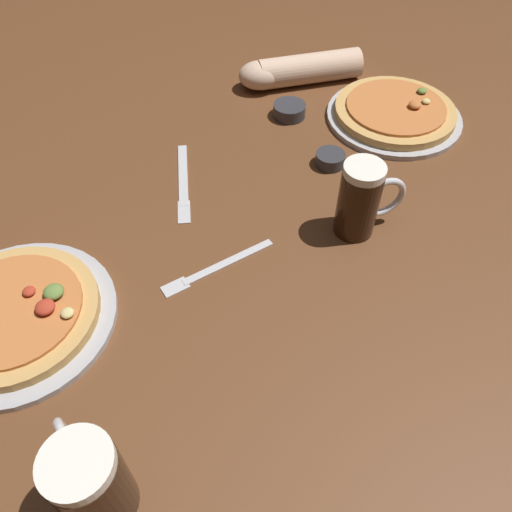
# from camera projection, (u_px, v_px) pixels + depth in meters

# --- Properties ---
(ground_plane) EXTENTS (2.40, 2.40, 0.03)m
(ground_plane) POSITION_uv_depth(u_px,v_px,m) (256.00, 269.00, 0.89)
(ground_plane) COLOR brown
(pizza_plate_near) EXTENTS (0.31, 0.31, 0.05)m
(pizza_plate_near) POSITION_uv_depth(u_px,v_px,m) (15.00, 315.00, 0.79)
(pizza_plate_near) COLOR #B2B2B7
(pizza_plate_near) RESTS_ON ground_plane
(pizza_plate_far) EXTENTS (0.30, 0.30, 0.05)m
(pizza_plate_far) POSITION_uv_depth(u_px,v_px,m) (395.00, 113.00, 1.14)
(pizza_plate_far) COLOR #B2B2B7
(pizza_plate_far) RESTS_ON ground_plane
(beer_mug_dark) EXTENTS (0.10, 0.12, 0.15)m
(beer_mug_dark) POSITION_uv_depth(u_px,v_px,m) (90.00, 481.00, 0.58)
(beer_mug_dark) COLOR black
(beer_mug_dark) RESTS_ON ground_plane
(beer_mug_amber) EXTENTS (0.13, 0.07, 0.15)m
(beer_mug_amber) POSITION_uv_depth(u_px,v_px,m) (361.00, 200.00, 0.88)
(beer_mug_amber) COLOR black
(beer_mug_amber) RESTS_ON ground_plane
(ramekin_sauce) EXTENTS (0.07, 0.07, 0.03)m
(ramekin_sauce) POSITION_uv_depth(u_px,v_px,m) (289.00, 110.00, 1.15)
(ramekin_sauce) COLOR #333338
(ramekin_sauce) RESTS_ON ground_plane
(ramekin_butter) EXTENTS (0.06, 0.06, 0.03)m
(ramekin_butter) POSITION_uv_depth(u_px,v_px,m) (330.00, 159.00, 1.04)
(ramekin_butter) COLOR #333338
(ramekin_butter) RESTS_ON ground_plane
(fork_left) EXTENTS (0.20, 0.11, 0.01)m
(fork_left) POSITION_uv_depth(u_px,v_px,m) (216.00, 267.00, 0.87)
(fork_left) COLOR silver
(fork_left) RESTS_ON ground_plane
(knife_right) EXTENTS (0.03, 0.23, 0.01)m
(knife_right) POSITION_uv_depth(u_px,v_px,m) (183.00, 182.00, 1.01)
(knife_right) COLOR silver
(knife_right) RESTS_ON ground_plane
(diner_arm) EXTENTS (0.30, 0.11, 0.07)m
(diner_arm) POSITION_uv_depth(u_px,v_px,m) (295.00, 70.00, 1.22)
(diner_arm) COLOR beige
(diner_arm) RESTS_ON ground_plane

